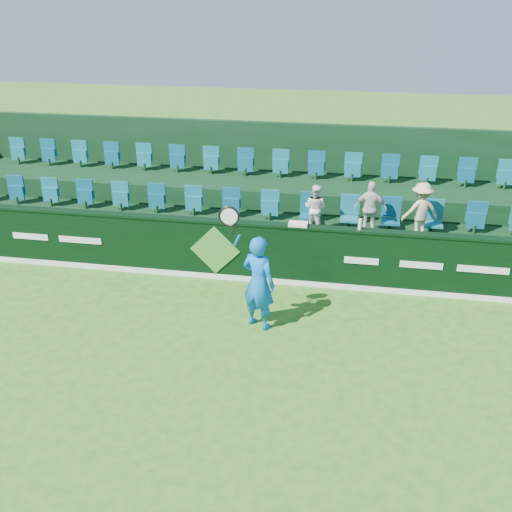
% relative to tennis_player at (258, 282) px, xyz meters
% --- Properties ---
extents(ground, '(60.00, 60.00, 0.00)m').
position_rel_tennis_player_xyz_m(ground, '(-1.24, -2.17, -0.93)').
color(ground, '#246618').
rests_on(ground, ground).
extents(sponsor_hoarding, '(16.00, 0.25, 1.35)m').
position_rel_tennis_player_xyz_m(sponsor_hoarding, '(-1.23, 1.83, -0.26)').
color(sponsor_hoarding, black).
rests_on(sponsor_hoarding, ground).
extents(stand_tier_front, '(16.00, 2.00, 0.80)m').
position_rel_tennis_player_xyz_m(stand_tier_front, '(-1.24, 2.93, -0.53)').
color(stand_tier_front, black).
rests_on(stand_tier_front, ground).
extents(stand_tier_back, '(16.00, 1.80, 1.30)m').
position_rel_tennis_player_xyz_m(stand_tier_back, '(-1.24, 4.83, -0.28)').
color(stand_tier_back, black).
rests_on(stand_tier_back, ground).
extents(stand_rear, '(16.00, 4.10, 2.60)m').
position_rel_tennis_player_xyz_m(stand_rear, '(-1.24, 5.27, 0.29)').
color(stand_rear, black).
rests_on(stand_rear, ground).
extents(seat_row_front, '(13.50, 0.50, 0.60)m').
position_rel_tennis_player_xyz_m(seat_row_front, '(-1.24, 3.33, 0.17)').
color(seat_row_front, '#166678').
rests_on(seat_row_front, stand_tier_front).
extents(seat_row_back, '(13.50, 0.50, 0.60)m').
position_rel_tennis_player_xyz_m(seat_row_back, '(-1.24, 5.13, 0.67)').
color(seat_row_back, '#166678').
rests_on(seat_row_back, stand_tier_back).
extents(tennis_player, '(1.15, 0.67, 2.47)m').
position_rel_tennis_player_xyz_m(tennis_player, '(0.00, 0.00, 0.00)').
color(tennis_player, blue).
rests_on(tennis_player, ground).
extents(spectator_left, '(0.64, 0.59, 1.08)m').
position_rel_tennis_player_xyz_m(spectator_left, '(0.79, 2.95, 0.41)').
color(spectator_left, white).
rests_on(spectator_left, stand_tier_front).
extents(spectator_middle, '(0.74, 0.36, 1.22)m').
position_rel_tennis_player_xyz_m(spectator_middle, '(2.00, 2.95, 0.48)').
color(spectator_middle, beige).
rests_on(spectator_middle, stand_tier_front).
extents(spectator_right, '(0.92, 0.71, 1.25)m').
position_rel_tennis_player_xyz_m(spectator_right, '(3.07, 2.95, 0.50)').
color(spectator_right, '#CBB98F').
rests_on(spectator_right, stand_tier_front).
extents(towel, '(0.39, 0.25, 0.06)m').
position_rel_tennis_player_xyz_m(towel, '(0.52, 1.83, 0.45)').
color(towel, silver).
rests_on(towel, sponsor_hoarding).
extents(drinks_bottle, '(0.07, 0.07, 0.23)m').
position_rel_tennis_player_xyz_m(drinks_bottle, '(1.78, 1.83, 0.54)').
color(drinks_bottle, white).
rests_on(drinks_bottle, sponsor_hoarding).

